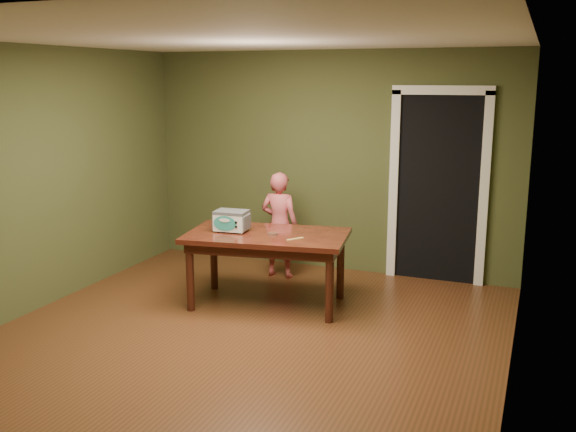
# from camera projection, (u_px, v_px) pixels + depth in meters

# --- Properties ---
(floor) EXTENTS (5.00, 5.00, 0.00)m
(floor) POSITION_uv_depth(u_px,v_px,m) (237.00, 343.00, 5.63)
(floor) COLOR #5B2F1A
(floor) RESTS_ON ground
(room_shell) EXTENTS (4.52, 5.02, 2.61)m
(room_shell) POSITION_uv_depth(u_px,v_px,m) (234.00, 149.00, 5.27)
(room_shell) COLOR #414826
(room_shell) RESTS_ON ground
(doorway) EXTENTS (1.10, 0.66, 2.25)m
(doorway) POSITION_uv_depth(u_px,v_px,m) (442.00, 185.00, 7.46)
(doorway) COLOR black
(doorway) RESTS_ON ground
(dining_table) EXTENTS (1.72, 1.13, 0.75)m
(dining_table) POSITION_uv_depth(u_px,v_px,m) (267.00, 243.00, 6.47)
(dining_table) COLOR black
(dining_table) RESTS_ON floor
(toy_oven) EXTENTS (0.36, 0.26, 0.21)m
(toy_oven) POSITION_uv_depth(u_px,v_px,m) (231.00, 220.00, 6.52)
(toy_oven) COLOR #4C4F54
(toy_oven) RESTS_ON dining_table
(baking_pan) EXTENTS (0.10, 0.10, 0.02)m
(baking_pan) POSITION_uv_depth(u_px,v_px,m) (273.00, 234.00, 6.39)
(baking_pan) COLOR silver
(baking_pan) RESTS_ON dining_table
(spatula) EXTENTS (0.13, 0.16, 0.01)m
(spatula) POSITION_uv_depth(u_px,v_px,m) (295.00, 239.00, 6.21)
(spatula) COLOR #DABF5F
(spatula) RESTS_ON dining_table
(child) EXTENTS (0.46, 0.30, 1.24)m
(child) POSITION_uv_depth(u_px,v_px,m) (280.00, 225.00, 7.40)
(child) COLOR #D1565D
(child) RESTS_ON floor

